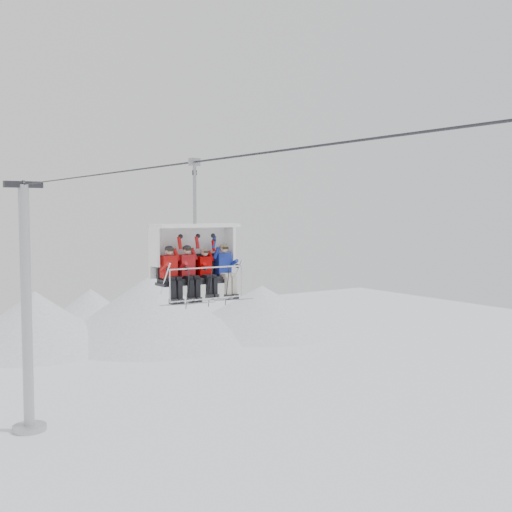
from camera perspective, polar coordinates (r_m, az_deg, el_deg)
lift_tower_right at (r=36.71m, az=-19.70°, el=-5.81°), size 2.00×1.80×13.48m
haul_cable at (r=15.86m, az=0.00°, el=9.06°), size 0.06×50.00×0.06m
chairlift_carrier at (r=18.64m, az=-5.63°, el=0.31°), size 2.52×1.17×3.98m
skier_far_left at (r=18.01m, az=-7.61°, el=-1.35°), size 0.43×1.69×1.70m
skier_center_left at (r=18.26m, az=-6.04°, el=-1.26°), size 0.43×1.69×1.70m
skier_center_right at (r=18.53m, az=-4.45°, el=-1.32°), size 0.38×1.69×1.54m
skier_far_right at (r=18.86m, az=-2.77°, el=-1.07°), size 0.43×1.69×1.70m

